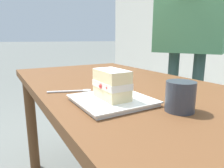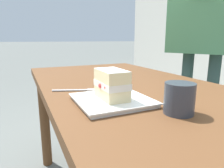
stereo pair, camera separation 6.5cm
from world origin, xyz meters
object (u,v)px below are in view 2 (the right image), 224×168
Objects in this scene: cake_slice at (112,84)px; diner_person at (206,11)px; coffee_cup at (179,98)px; patio_table at (136,109)px; dessert_plate at (112,100)px; dessert_fork at (77,90)px.

diner_person is (-0.45, 0.89, 0.32)m from cake_slice.
coffee_cup is at bearing 38.74° from cake_slice.
diner_person is (-0.29, 0.70, 0.49)m from patio_table.
dessert_plate is 0.21m from dessert_fork.
patio_table is 0.27m from dessert_plate.
coffee_cup is 0.05× the size of diner_person.
dessert_fork is 1.05m from diner_person.
dessert_fork is (-0.20, -0.06, -0.06)m from cake_slice.
coffee_cup reaches higher than patio_table.
dessert_plate is 1.06m from diner_person.
dessert_fork is 0.10× the size of diner_person.
dessert_fork is 1.87× the size of coffee_cup.
dessert_plate is 0.14× the size of diner_person.
dessert_plate is 0.06m from cake_slice.
cake_slice is at bearing -141.26° from coffee_cup.
dessert_fork is (-0.20, -0.07, -0.00)m from dessert_plate.
cake_slice reaches higher than dessert_plate.
diner_person is at bearing 112.59° from patio_table.
patio_table is at bearing 169.75° from coffee_cup.
coffee_cup is (0.17, 0.13, 0.04)m from dessert_plate.
cake_slice is at bearing -46.55° from dessert_plate.
patio_table is 0.28m from dessert_fork.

